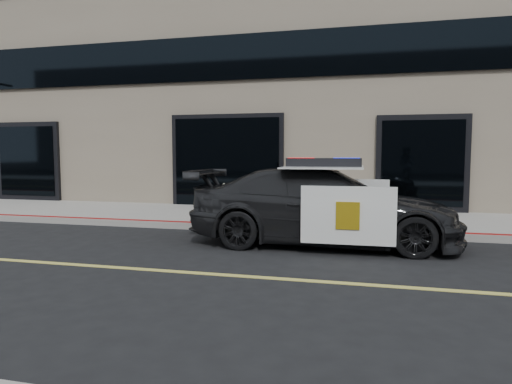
# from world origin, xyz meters

# --- Properties ---
(ground) EXTENTS (120.00, 120.00, 0.00)m
(ground) POSITION_xyz_m (0.00, 0.00, 0.00)
(ground) COLOR black
(ground) RESTS_ON ground
(sidewalk_n) EXTENTS (60.00, 3.50, 0.15)m
(sidewalk_n) POSITION_xyz_m (0.00, 5.25, 0.07)
(sidewalk_n) COLOR gray
(sidewalk_n) RESTS_ON ground
(building_n) EXTENTS (60.00, 7.00, 12.00)m
(building_n) POSITION_xyz_m (0.00, 10.50, 6.00)
(building_n) COLOR #756856
(building_n) RESTS_ON ground
(police_car) EXTENTS (2.41, 5.09, 1.64)m
(police_car) POSITION_xyz_m (2.33, 2.57, 0.74)
(police_car) COLOR black
(police_car) RESTS_ON ground
(fire_hydrant) EXTENTS (0.39, 0.55, 0.87)m
(fire_hydrant) POSITION_xyz_m (-0.11, 4.02, 0.56)
(fire_hydrant) COLOR beige
(fire_hydrant) RESTS_ON sidewalk_n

